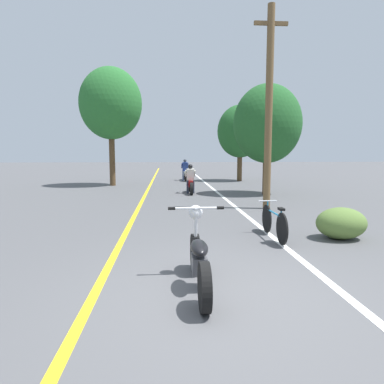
# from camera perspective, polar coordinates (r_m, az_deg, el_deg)

# --- Properties ---
(ground_plane) EXTENTS (120.00, 120.00, 0.00)m
(ground_plane) POSITION_cam_1_polar(r_m,az_deg,el_deg) (4.86, 4.70, -16.50)
(ground_plane) COLOR #515154
(lane_stripe_center) EXTENTS (0.14, 48.00, 0.01)m
(lane_stripe_center) POSITION_cam_1_polar(r_m,az_deg,el_deg) (16.73, -7.52, 0.09)
(lane_stripe_center) COLOR yellow
(lane_stripe_center) RESTS_ON ground
(lane_stripe_edge) EXTENTS (0.14, 48.00, 0.01)m
(lane_stripe_edge) POSITION_cam_1_polar(r_m,az_deg,el_deg) (16.87, 3.95, 0.19)
(lane_stripe_edge) COLOR white
(lane_stripe_edge) RESTS_ON ground
(utility_pole) EXTENTS (1.10, 0.24, 6.60)m
(utility_pole) POSITION_cam_1_polar(r_m,az_deg,el_deg) (11.84, 12.69, 13.71)
(utility_pole) COLOR brown
(utility_pole) RESTS_ON ground
(roadside_tree_right_near) EXTENTS (3.04, 2.74, 4.91)m
(roadside_tree_right_near) POSITION_cam_1_polar(r_m,az_deg,el_deg) (15.87, 12.46, 11.01)
(roadside_tree_right_near) COLOR #513A23
(roadside_tree_right_near) RESTS_ON ground
(roadside_tree_right_far) EXTENTS (2.98, 2.68, 4.96)m
(roadside_tree_right_far) POSITION_cam_1_polar(r_m,az_deg,el_deg) (22.90, 8.03, 9.95)
(roadside_tree_right_far) COLOR #513A23
(roadside_tree_right_far) RESTS_ON ground
(roadside_tree_left) EXTENTS (3.46, 3.11, 6.59)m
(roadside_tree_left) POSITION_cam_1_polar(r_m,az_deg,el_deg) (20.16, -13.40, 14.11)
(roadside_tree_left) COLOR #513A23
(roadside_tree_left) RESTS_ON ground
(roadside_bush) EXTENTS (1.10, 0.88, 0.70)m
(roadside_bush) POSITION_cam_1_polar(r_m,az_deg,el_deg) (8.24, 23.61, -4.79)
(roadside_bush) COLOR #5B7A38
(roadside_bush) RESTS_ON ground
(motorcycle_foreground) EXTENTS (0.85, 2.01, 1.09)m
(motorcycle_foreground) POSITION_cam_1_polar(r_m,az_deg,el_deg) (4.90, 1.14, -10.92)
(motorcycle_foreground) COLOR black
(motorcycle_foreground) RESTS_ON ground
(motorcycle_rider_lead) EXTENTS (0.50, 1.94, 1.35)m
(motorcycle_rider_lead) POSITION_cam_1_polar(r_m,az_deg,el_deg) (15.85, -0.27, 1.62)
(motorcycle_rider_lead) COLOR black
(motorcycle_rider_lead) RESTS_ON ground
(motorcycle_rider_far) EXTENTS (0.50, 2.17, 1.43)m
(motorcycle_rider_far) POSITION_cam_1_polar(r_m,az_deg,el_deg) (22.96, -1.17, 3.26)
(motorcycle_rider_far) COLOR black
(motorcycle_rider_far) RESTS_ON ground
(bicycle_parked) EXTENTS (0.44, 1.76, 0.78)m
(bicycle_parked) POSITION_cam_1_polar(r_m,az_deg,el_deg) (7.82, 13.51, -4.91)
(bicycle_parked) COLOR black
(bicycle_parked) RESTS_ON ground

